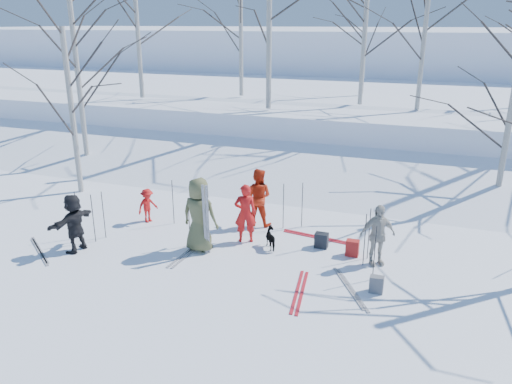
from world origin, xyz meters
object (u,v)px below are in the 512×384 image
at_px(skier_olive_center, 199,215).
at_px(backpack_dark, 321,240).
at_px(backpack_grey, 376,284).
at_px(skier_redor_behind, 258,197).
at_px(skier_cream_east, 377,235).
at_px(skier_grey_west, 74,223).
at_px(skier_red_seated, 148,205).
at_px(backpack_red, 352,248).
at_px(dog, 272,238).
at_px(skier_red_north, 245,213).

distance_m(skier_olive_center, backpack_dark, 3.26).
relative_size(skier_olive_center, backpack_grey, 5.13).
xyz_separation_m(skier_redor_behind, skier_cream_east, (3.55, -1.39, -0.08)).
bearing_deg(skier_grey_west, skier_cream_east, 110.76).
height_order(skier_red_seated, backpack_red, skier_red_seated).
relative_size(skier_grey_west, dog, 2.40).
bearing_deg(backpack_grey, skier_red_seated, 164.89).
height_order(skier_redor_behind, skier_cream_east, skier_redor_behind).
bearing_deg(backpack_red, skier_cream_east, -23.43).
bearing_deg(skier_cream_east, dog, 149.97).
relative_size(skier_red_seated, backpack_red, 2.44).
height_order(skier_olive_center, backpack_red, skier_olive_center).
bearing_deg(skier_red_north, backpack_red, 159.55).
bearing_deg(skier_red_north, skier_olive_center, 22.74).
bearing_deg(skier_red_seated, skier_grey_west, -174.04).
relative_size(backpack_grey, backpack_dark, 0.95).
xyz_separation_m(skier_cream_east, backpack_grey, (0.19, -1.37, -0.58)).
xyz_separation_m(skier_olive_center, backpack_red, (3.77, 1.00, -0.76)).
relative_size(skier_redor_behind, skier_red_seated, 1.66).
height_order(skier_cream_east, backpack_red, skier_cream_east).
xyz_separation_m(skier_redor_behind, backpack_red, (2.94, -1.13, -0.64)).
distance_m(dog, backpack_grey, 3.17).
xyz_separation_m(skier_red_seated, skier_cream_east, (6.67, -0.48, 0.26)).
bearing_deg(backpack_dark, skier_cream_east, -18.15).
bearing_deg(skier_red_north, backpack_grey, 134.93).
height_order(skier_redor_behind, dog, skier_redor_behind).
bearing_deg(skier_olive_center, dog, -154.40).
bearing_deg(backpack_grey, skier_olive_center, 172.07).
bearing_deg(skier_cream_east, backpack_dark, 132.02).
height_order(skier_olive_center, skier_red_north, skier_olive_center).
xyz_separation_m(backpack_red, backpack_dark, (-0.85, 0.21, -0.01)).
height_order(skier_red_north, skier_cream_east, skier_red_north).
relative_size(skier_grey_west, backpack_dark, 3.85).
bearing_deg(skier_red_seated, skier_cream_east, -71.60).
bearing_deg(skier_redor_behind, skier_olive_center, 68.53).
distance_m(skier_red_north, skier_grey_west, 4.39).
relative_size(skier_olive_center, backpack_red, 4.64).
xyz_separation_m(skier_olive_center, skier_red_seated, (-2.30, 1.22, -0.46)).
distance_m(skier_red_seated, backpack_dark, 5.23).
bearing_deg(dog, backpack_dark, 162.52).
relative_size(skier_redor_behind, backpack_dark, 4.24).
bearing_deg(backpack_dark, skier_red_seated, 179.91).
relative_size(skier_cream_east, backpack_red, 3.66).
distance_m(skier_grey_west, backpack_grey, 7.60).
height_order(skier_cream_east, dog, skier_cream_east).
relative_size(backpack_red, backpack_dark, 1.05).
distance_m(skier_cream_east, backpack_grey, 1.50).
bearing_deg(backpack_dark, dog, -158.83).
height_order(skier_redor_behind, backpack_red, skier_redor_behind).
xyz_separation_m(skier_cream_east, backpack_dark, (-1.45, 0.48, -0.57)).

